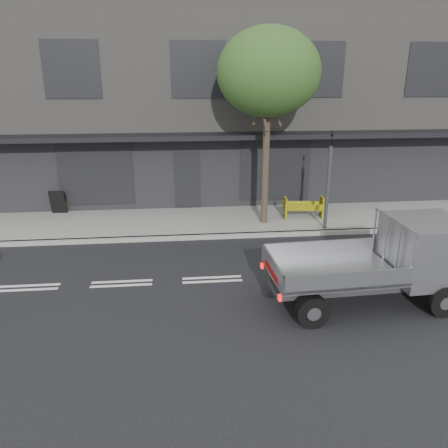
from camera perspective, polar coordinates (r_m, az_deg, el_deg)
ground at (r=11.85m, az=-1.55°, el=-7.27°), size 80.00×80.00×0.00m
sidewalk at (r=16.17m, az=-2.80°, el=0.33°), size 32.00×3.20×0.15m
kerb at (r=14.66m, az=-2.46°, el=-1.66°), size 32.00×0.20×0.15m
building_main at (r=21.95m, az=-3.94°, el=15.71°), size 26.00×10.00×8.00m
street_tree at (r=15.09m, az=5.83°, el=19.04°), size 3.40×3.40×6.74m
traffic_light_pole at (r=15.23m, az=13.43°, el=4.84°), size 0.12×0.12×3.50m
flatbed_ute at (r=11.24m, az=22.99°, el=-3.60°), size 4.67×2.10×2.13m
construction_barrier at (r=16.31m, az=10.56°, el=2.00°), size 1.53×0.74×0.83m
sandwich_board at (r=17.87m, az=-20.90°, el=2.70°), size 0.60×0.42×0.92m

